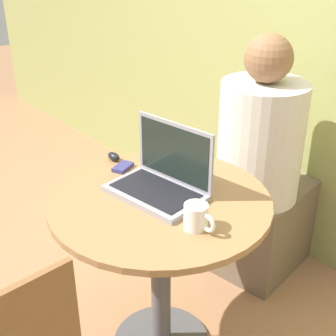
# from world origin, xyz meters

# --- Properties ---
(round_table) EXTENTS (0.80, 0.80, 0.73)m
(round_table) POSITION_xyz_m (0.00, 0.00, 0.55)
(round_table) COLOR #4C4C51
(round_table) RESTS_ON ground_plane
(laptop) EXTENTS (0.37, 0.26, 0.25)m
(laptop) POSITION_xyz_m (-0.03, 0.04, 0.78)
(laptop) COLOR gray
(laptop) RESTS_ON round_table
(cell_phone) EXTENTS (0.08, 0.10, 0.02)m
(cell_phone) POSITION_xyz_m (-0.28, 0.04, 0.74)
(cell_phone) COLOR navy
(cell_phone) RESTS_ON round_table
(computer_mouse) EXTENTS (0.07, 0.04, 0.03)m
(computer_mouse) POSITION_xyz_m (-0.36, 0.06, 0.74)
(computer_mouse) COLOR black
(computer_mouse) RESTS_ON round_table
(coffee_cup) EXTENTS (0.12, 0.08, 0.09)m
(coffee_cup) POSITION_xyz_m (0.22, -0.03, 0.77)
(coffee_cup) COLOR white
(coffee_cup) RESTS_ON round_table
(person_seated) EXTENTS (0.43, 0.61, 1.22)m
(person_seated) POSITION_xyz_m (-0.07, 0.72, 0.50)
(person_seated) COLOR brown
(person_seated) RESTS_ON ground_plane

